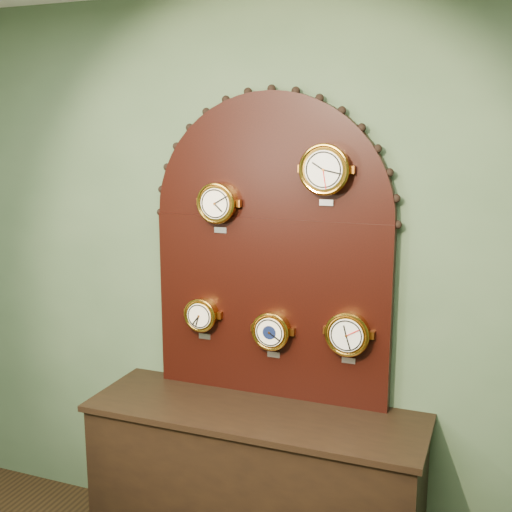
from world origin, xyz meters
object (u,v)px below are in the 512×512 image
at_px(roman_clock, 218,203).
at_px(tide_clock, 348,334).
at_px(shop_counter, 255,491).
at_px(hygrometer, 202,315).
at_px(barometer, 272,331).
at_px(arabic_clock, 325,169).
at_px(display_board, 271,239).

relative_size(roman_clock, tide_clock, 0.95).
distance_m(shop_counter, roman_clock, 1.43).
bearing_deg(roman_clock, hygrometer, 179.57).
bearing_deg(barometer, roman_clock, -180.00).
bearing_deg(roman_clock, arabic_clock, -0.09).
bearing_deg(display_board, tide_clock, -9.21).
height_order(shop_counter, roman_clock, roman_clock).
height_order(roman_clock, hygrometer, roman_clock).
bearing_deg(arabic_clock, roman_clock, 179.91).
bearing_deg(hygrometer, shop_counter, -23.94).
distance_m(shop_counter, arabic_clock, 1.61).
bearing_deg(tide_clock, shop_counter, -159.38).
height_order(roman_clock, tide_clock, roman_clock).
bearing_deg(barometer, arabic_clock, -0.20).
bearing_deg(barometer, shop_counter, -101.02).
distance_m(display_board, tide_clock, 0.58).
distance_m(display_board, hygrometer, 0.54).
height_order(arabic_clock, barometer, arabic_clock).
relative_size(shop_counter, hygrometer, 7.03).
relative_size(roman_clock, hygrometer, 1.11).
height_order(roman_clock, barometer, roman_clock).
bearing_deg(display_board, barometer, -65.52).
xyz_separation_m(roman_clock, barometer, (0.28, 0.00, -0.62)).
xyz_separation_m(shop_counter, barometer, (0.03, 0.15, 0.78)).
bearing_deg(display_board, arabic_clock, -13.28).
height_order(barometer, tide_clock, tide_clock).
bearing_deg(shop_counter, barometer, 78.98).
xyz_separation_m(arabic_clock, hygrometer, (-0.63, 0.00, -0.75)).
height_order(hygrometer, barometer, hygrometer).
bearing_deg(roman_clock, shop_counter, -31.39).
relative_size(arabic_clock, barometer, 1.17).
distance_m(display_board, barometer, 0.45).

